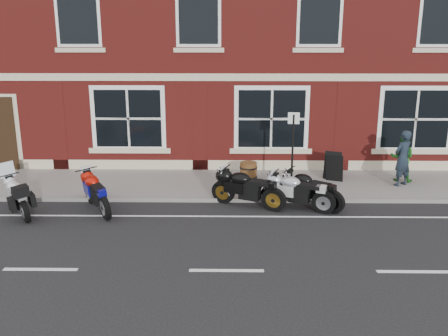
{
  "coord_description": "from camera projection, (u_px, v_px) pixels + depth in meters",
  "views": [
    {
      "loc": [
        0.07,
        -12.67,
        4.98
      ],
      "look_at": [
        -0.12,
        1.6,
        1.0
      ],
      "focal_mm": 40.0,
      "sensor_mm": 36.0,
      "label": 1
    }
  ],
  "objects": [
    {
      "name": "moto_touring_silver",
      "position": [
        18.0,
        194.0,
        13.83
      ],
      "size": [
        1.29,
        1.78,
        1.37
      ],
      "rotation": [
        0.0,
        0.0,
        0.6
      ],
      "color": "black",
      "rests_on": "ground"
    },
    {
      "name": "barrel_planter",
      "position": [
        248.0,
        172.0,
        16.42
      ],
      "size": [
        0.58,
        0.58,
        0.65
      ],
      "color": "#4B2214",
      "rests_on": "sidewalk"
    },
    {
      "name": "moto_sport_red",
      "position": [
        97.0,
        191.0,
        14.08
      ],
      "size": [
        1.25,
        2.0,
        1.0
      ],
      "rotation": [
        0.0,
        0.0,
        0.53
      ],
      "color": "black",
      "rests_on": "ground"
    },
    {
      "name": "kerb",
      "position": [
        228.0,
        200.0,
        14.9
      ],
      "size": [
        30.0,
        0.16,
        0.12
      ],
      "primitive_type": "cube",
      "color": "slate",
      "rests_on": "ground"
    },
    {
      "name": "sidewalk",
      "position": [
        228.0,
        184.0,
        16.42
      ],
      "size": [
        30.0,
        3.0,
        0.12
      ],
      "primitive_type": "cube",
      "color": "slate",
      "rests_on": "ground"
    },
    {
      "name": "a_board_sign",
      "position": [
        333.0,
        167.0,
        16.49
      ],
      "size": [
        0.66,
        0.57,
        0.94
      ],
      "primitive_type": null,
      "rotation": [
        0.0,
        0.0,
        -0.41
      ],
      "color": "black",
      "rests_on": "sidewalk"
    },
    {
      "name": "moto_sport_silver",
      "position": [
        297.0,
        190.0,
        14.15
      ],
      "size": [
        2.05,
        1.01,
        0.98
      ],
      "rotation": [
        0.0,
        0.0,
        1.15
      ],
      "color": "black",
      "rests_on": "ground"
    },
    {
      "name": "pub_building",
      "position": [
        229.0,
        5.0,
        22.04
      ],
      "size": [
        24.0,
        12.0,
        12.0
      ],
      "primitive_type": "cube",
      "color": "maroon",
      "rests_on": "ground"
    },
    {
      "name": "moto_sport_black",
      "position": [
        247.0,
        187.0,
        14.35
      ],
      "size": [
        2.13,
        1.11,
        1.03
      ],
      "rotation": [
        0.0,
        0.0,
        1.13
      ],
      "color": "black",
      "rests_on": "ground"
    },
    {
      "name": "ground",
      "position": [
        227.0,
        219.0,
        13.54
      ],
      "size": [
        80.0,
        80.0,
        0.0
      ],
      "primitive_type": "plane",
      "color": "black",
      "rests_on": "ground"
    },
    {
      "name": "pedestrian_left",
      "position": [
        403.0,
        158.0,
        15.84
      ],
      "size": [
        0.79,
        0.72,
        1.8
      ],
      "primitive_type": "imported",
      "rotation": [
        0.0,
        0.0,
        3.71
      ],
      "color": "black",
      "rests_on": "sidewalk"
    },
    {
      "name": "moto_naked_black",
      "position": [
        309.0,
        188.0,
        14.35
      ],
      "size": [
        1.79,
        1.46,
        0.98
      ],
      "rotation": [
        0.0,
        0.0,
        0.9
      ],
      "color": "black",
      "rests_on": "ground"
    },
    {
      "name": "pedestrian_right",
      "position": [
        402.0,
        158.0,
        16.37
      ],
      "size": [
        0.93,
        0.84,
        1.56
      ],
      "primitive_type": "imported",
      "rotation": [
        0.0,
        0.0,
        2.74
      ],
      "color": "#1A5C1B",
      "rests_on": "sidewalk"
    },
    {
      "name": "parking_sign",
      "position": [
        293.0,
        146.0,
        15.18
      ],
      "size": [
        0.35,
        0.09,
        2.46
      ],
      "rotation": [
        0.0,
        0.0,
        -0.19
      ],
      "color": "black",
      "rests_on": "sidewalk"
    }
  ]
}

